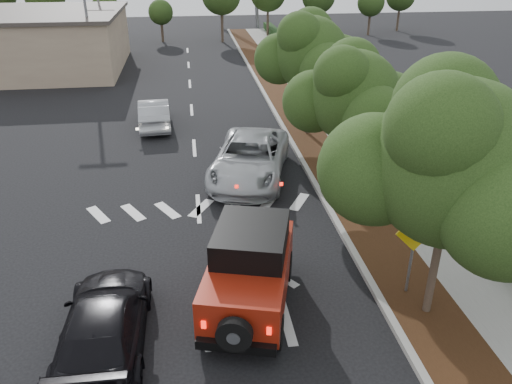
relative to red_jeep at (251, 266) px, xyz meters
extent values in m
plane|color=black|center=(-1.21, -0.59, -1.12)|extent=(120.00, 120.00, 0.00)
cube|color=#9E9B93|center=(3.39, 11.41, -1.05)|extent=(0.20, 70.00, 0.15)
cube|color=black|center=(4.39, 11.41, -1.06)|extent=(1.80, 70.00, 0.12)
cube|color=gray|center=(6.29, 11.41, -1.06)|extent=(2.00, 70.00, 0.12)
cube|color=black|center=(7.69, 11.41, -0.72)|extent=(0.80, 70.00, 0.80)
cylinder|color=black|center=(-0.49, 1.31, -0.70)|extent=(0.51, 0.90, 0.85)
cylinder|color=black|center=(1.10, 0.86, -0.70)|extent=(0.51, 0.90, 0.85)
cylinder|color=black|center=(-1.21, -1.26, -0.70)|extent=(0.51, 0.90, 0.85)
cylinder|color=black|center=(0.38, -1.70, -0.70)|extent=(0.51, 0.90, 0.85)
cube|color=maroon|center=(-0.06, -0.20, -0.12)|extent=(2.89, 4.29, 1.06)
cube|color=black|center=(0.03, 0.11, 0.75)|extent=(2.27, 2.55, 0.68)
cube|color=maroon|center=(0.35, 1.24, -0.20)|extent=(1.91, 1.51, 0.87)
cube|color=black|center=(-0.61, -2.17, -0.60)|extent=(1.80, 0.67, 0.23)
cylinder|color=black|center=(-0.65, -2.31, -0.12)|extent=(0.84, 0.44, 0.81)
cube|color=#FF190C|center=(-1.29, -1.91, -0.12)|extent=(0.11, 0.07, 0.19)
cube|color=#FF190C|center=(0.11, -2.30, -0.12)|extent=(0.11, 0.07, 0.19)
imported|color=#A3A7AB|center=(0.96, 7.85, -0.30)|extent=(4.25, 6.48, 1.66)
imported|color=black|center=(-3.55, -1.19, -0.44)|extent=(1.96, 4.72, 1.36)
imported|color=#A2A3A9|center=(-3.14, 14.75, -0.41)|extent=(1.79, 4.44, 1.43)
imported|color=#B8BAC1|center=(-11.31, 24.56, -0.41)|extent=(4.22, 1.80, 1.42)
cylinder|color=slate|center=(4.19, -0.28, 0.12)|extent=(0.08, 0.08, 2.24)
cube|color=yellow|center=(4.19, -0.31, 0.87)|extent=(1.14, 0.13, 1.15)
cube|color=black|center=(4.19, -0.33, 0.98)|extent=(0.36, 0.04, 0.08)
cube|color=black|center=(4.19, -0.33, 0.76)|extent=(0.32, 0.04, 0.08)
cylinder|color=brown|center=(7.19, 2.32, -0.71)|extent=(0.59, 0.59, 0.58)
sphere|color=black|center=(7.19, 2.32, -0.16)|extent=(0.72, 0.72, 0.72)
imported|color=black|center=(7.19, 2.32, -0.08)|extent=(0.63, 0.55, 0.68)
camera|label=1|loc=(-1.29, -10.49, 7.38)|focal=35.00mm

